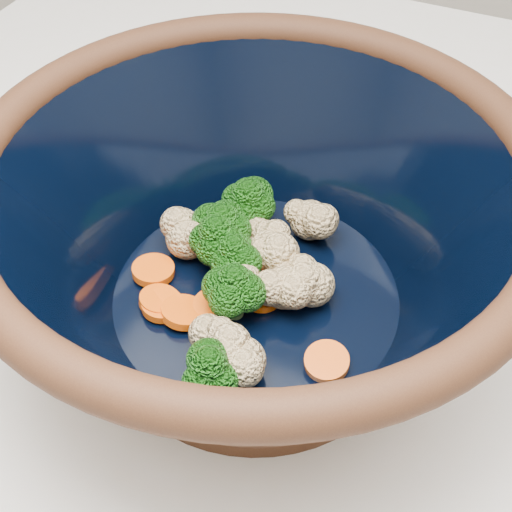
# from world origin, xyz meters

# --- Properties ---
(mixing_bowl) EXTENTS (0.40, 0.40, 0.16)m
(mixing_bowl) POSITION_xyz_m (-0.11, 0.05, 0.99)
(mixing_bowl) COLOR black
(mixing_bowl) RESTS_ON counter
(vegetable_pile) EXTENTS (0.17, 0.19, 0.05)m
(vegetable_pile) POSITION_xyz_m (-0.13, 0.05, 0.96)
(vegetable_pile) COLOR #608442
(vegetable_pile) RESTS_ON mixing_bowl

